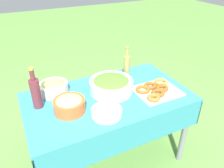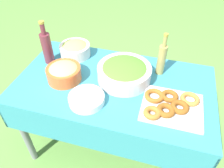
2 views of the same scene
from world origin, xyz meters
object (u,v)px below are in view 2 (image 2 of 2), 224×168
Objects in this scene: pasta_bowl at (64,72)px; olive_oil_bottle at (162,58)px; donut_platter at (170,105)px; fruit_bowl at (75,49)px; salad_bowl at (124,72)px; wine_bottle at (47,47)px; plate_stack at (87,99)px.

pasta_bowl is 0.75× the size of olive_oil_bottle.
fruit_bowl is at bearing -25.10° from donut_platter.
donut_platter is 0.83m from fruit_bowl.
salad_bowl is 0.46m from fruit_bowl.
olive_oil_bottle reaches higher than donut_platter.
olive_oil_bottle is (-0.61, -0.25, 0.06)m from pasta_bowl.
salad_bowl is 1.57× the size of pasta_bowl.
fruit_bowl is at bearing -138.98° from wine_bottle.
plate_stack is 0.53m from wine_bottle.
olive_oil_bottle is at bearing -72.49° from donut_platter.
pasta_bowl reaches higher than plate_stack.
donut_platter is (-0.32, 0.17, -0.04)m from salad_bowl.
fruit_bowl is (0.65, -0.04, -0.06)m from olive_oil_bottle.
donut_platter is 1.62× the size of plate_stack.
wine_bottle is at bearing -4.53° from salad_bowl.
wine_bottle is 0.21m from fruit_bowl.
fruit_bowl is (0.75, -0.35, 0.04)m from donut_platter.
donut_platter is 0.93m from wine_bottle.
salad_bowl reaches higher than donut_platter.
donut_platter is 0.49m from plate_stack.
pasta_bowl is at bearing 98.74° from fruit_bowl.
olive_oil_bottle is at bearing 176.76° from fruit_bowl.
fruit_bowl reaches higher than plate_stack.
plate_stack is (-0.22, 0.16, -0.04)m from pasta_bowl.
salad_bowl is 1.65× the size of plate_stack.
fruit_bowl reaches higher than donut_platter.
wine_bottle is (0.58, -0.05, 0.06)m from salad_bowl.
pasta_bowl is (0.38, 0.11, -0.00)m from salad_bowl.
pasta_bowl is at bearing -35.73° from plate_stack.
salad_bowl is at bearing 157.62° from fruit_bowl.
pasta_bowl reaches higher than fruit_bowl.
salad_bowl is 1.11× the size of wine_bottle.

